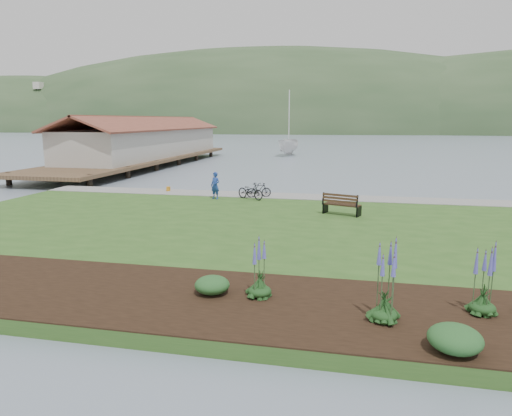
{
  "coord_description": "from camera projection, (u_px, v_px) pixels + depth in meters",
  "views": [
    {
      "loc": [
        2.81,
        -20.56,
        5.02
      ],
      "look_at": [
        -1.2,
        -1.78,
        1.3
      ],
      "focal_mm": 32.0,
      "sensor_mm": 36.0,
      "label": 1
    }
  ],
  "objects": [
    {
      "name": "park_bench",
      "position": [
        341.0,
        204.0,
        22.4
      ],
      "size": [
        1.94,
        1.3,
        1.12
      ],
      "rotation": [
        0.0,
        0.0,
        -0.34
      ],
      "color": "#301F12",
      "rests_on": "lawn"
    },
    {
      "name": "far_hillside",
      "position": [
        399.0,
        133.0,
        180.39
      ],
      "size": [
        580.0,
        80.0,
        38.0
      ],
      "primitive_type": null,
      "color": "#2F4A29",
      "rests_on": "ground"
    },
    {
      "name": "ground",
      "position": [
        289.0,
        229.0,
        21.27
      ],
      "size": [
        600.0,
        600.0,
        0.0
      ],
      "primitive_type": "plane",
      "color": "slate",
      "rests_on": "ground"
    },
    {
      "name": "shrub_1",
      "position": [
        455.0,
        339.0,
        9.13
      ],
      "size": [
        1.08,
        1.08,
        0.54
      ],
      "primitive_type": "ellipsoid",
      "color": "#1E4C21",
      "rests_on": "garden_bed"
    },
    {
      "name": "shrub_0",
      "position": [
        212.0,
        285.0,
        12.2
      ],
      "size": [
        0.94,
        0.94,
        0.47
      ],
      "primitive_type": "ellipsoid",
      "color": "#1E4C21",
      "rests_on": "garden_bed"
    },
    {
      "name": "garden_bed",
      "position": [
        355.0,
        311.0,
        11.17
      ],
      "size": [
        24.0,
        4.4,
        0.04
      ],
      "primitive_type": "cube",
      "color": "black",
      "rests_on": "lawn"
    },
    {
      "name": "bicycle_b",
      "position": [
        259.0,
        190.0,
        27.52
      ],
      "size": [
        1.03,
        1.55,
        0.91
      ],
      "primitive_type": "imported",
      "rotation": [
        0.0,
        0.0,
        2.01
      ],
      "color": "black",
      "rests_on": "lawn"
    },
    {
      "name": "shoreline_path",
      "position": [
        305.0,
        197.0,
        27.82
      ],
      "size": [
        34.0,
        2.2,
        0.03
      ],
      "primitive_type": "cube",
      "color": "gray",
      "rests_on": "lawn"
    },
    {
      "name": "person",
      "position": [
        215.0,
        183.0,
        26.94
      ],
      "size": [
        0.8,
        0.68,
        1.88
      ],
      "primitive_type": "imported",
      "rotation": [
        0.0,
        0.0,
        -0.36
      ],
      "color": "navy",
      "rests_on": "lawn"
    },
    {
      "name": "lawn",
      "position": [
        283.0,
        236.0,
        19.32
      ],
      "size": [
        34.0,
        20.0,
        0.4
      ],
      "primitive_type": "cube",
      "color": "#2C521D",
      "rests_on": "ground"
    },
    {
      "name": "echium_4",
      "position": [
        260.0,
        272.0,
        11.88
      ],
      "size": [
        0.62,
        0.62,
        1.87
      ],
      "color": "#143814",
      "rests_on": "garden_bed"
    },
    {
      "name": "bicycle_a",
      "position": [
        251.0,
        191.0,
        26.89
      ],
      "size": [
        1.51,
        1.99,
        1.0
      ],
      "primitive_type": "imported",
      "rotation": [
        0.0,
        0.0,
        1.06
      ],
      "color": "black",
      "rests_on": "lawn"
    },
    {
      "name": "pannier",
      "position": [
        168.0,
        189.0,
        29.93
      ],
      "size": [
        0.21,
        0.3,
        0.31
      ],
      "primitive_type": "cube",
      "rotation": [
        0.0,
        0.0,
        0.08
      ],
      "color": "orange",
      "rests_on": "lawn"
    },
    {
      "name": "echium_0",
      "position": [
        386.0,
        283.0,
        10.4
      ],
      "size": [
        0.62,
        0.62,
        2.16
      ],
      "color": "#143814",
      "rests_on": "garden_bed"
    },
    {
      "name": "echium_1",
      "position": [
        485.0,
        283.0,
        10.82
      ],
      "size": [
        0.62,
        0.62,
        1.91
      ],
      "color": "#143814",
      "rests_on": "garden_bed"
    },
    {
      "name": "pier_pavilion",
      "position": [
        147.0,
        141.0,
        51.29
      ],
      "size": [
        8.0,
        36.0,
        5.4
      ],
      "color": "#4C3826",
      "rests_on": "ground"
    },
    {
      "name": "sailboat",
      "position": [
        289.0,
        156.0,
        64.85
      ],
      "size": [
        11.7,
        11.89,
        29.0
      ],
      "primitive_type": "imported",
      "rotation": [
        0.0,
        0.0,
        -0.06
      ],
      "color": "silver",
      "rests_on": "ground"
    }
  ]
}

